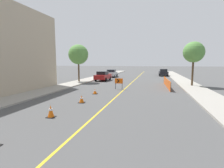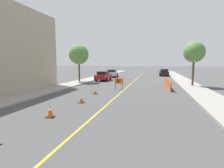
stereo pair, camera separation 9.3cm
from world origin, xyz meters
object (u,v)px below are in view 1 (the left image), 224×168
traffic_cone_fifth (82,99)px  street_tree_left_near (78,55)px  traffic_cone_farthest (95,91)px  traffic_cone_fourth (51,111)px  parked_car_curb_far (163,72)px  parked_car_curb_near (103,76)px  parked_car_curb_mid (112,73)px  street_tree_right_near (194,52)px  arrow_barricade_primary (119,82)px

traffic_cone_fifth → street_tree_left_near: street_tree_left_near is taller
traffic_cone_fifth → traffic_cone_farthest: traffic_cone_fifth is taller
traffic_cone_fourth → parked_car_curb_far: size_ratio=0.16×
parked_car_curb_near → parked_car_curb_mid: bearing=94.1°
traffic_cone_fourth → street_tree_right_near: bearing=56.3°
traffic_cone_farthest → street_tree_left_near: 11.37m
parked_car_curb_far → street_tree_right_near: 17.80m
parked_car_curb_far → street_tree_left_near: bearing=-131.4°
parked_car_curb_near → street_tree_left_near: (-2.92, -3.23, 3.45)m
parked_car_curb_far → street_tree_left_near: size_ratio=0.77×
parked_car_curb_far → parked_car_curb_near: bearing=-130.7°
traffic_cone_fourth → parked_car_curb_far: (7.64, 32.74, 0.45)m
traffic_cone_fourth → parked_car_curb_mid: parked_car_curb_mid is taller
parked_car_curb_mid → street_tree_right_near: (13.40, -11.55, 3.52)m
parked_car_curb_near → street_tree_right_near: size_ratio=0.79×
parked_car_curb_near → street_tree_left_near: 5.55m
traffic_cone_fifth → street_tree_right_near: bearing=49.4°
parked_car_curb_near → arrow_barricade_primary: bearing=-61.2°
arrow_barricade_primary → parked_car_curb_far: bearing=74.4°
traffic_cone_fourth → traffic_cone_farthest: size_ratio=1.40×
street_tree_right_near → parked_car_curb_far: bearing=98.9°
traffic_cone_fifth → parked_car_curb_far: (7.40, 29.01, 0.52)m
street_tree_left_near → street_tree_right_near: street_tree_left_near is taller
traffic_cone_farthest → arrow_barricade_primary: arrow_barricade_primary is taller
parked_car_curb_far → parked_car_curb_mid: bearing=-154.0°
parked_car_curb_mid → arrow_barricade_primary: bearing=-76.0°
parked_car_curb_near → street_tree_right_near: 14.23m
traffic_cone_fifth → parked_car_curb_far: parked_car_curb_far is taller
traffic_cone_farthest → parked_car_curb_far: 26.35m
parked_car_curb_mid → street_tree_right_near: street_tree_right_near is taller
street_tree_left_near → street_tree_right_near: size_ratio=1.02×
traffic_cone_farthest → street_tree_right_near: (10.33, 7.98, 4.08)m
arrow_barricade_primary → parked_car_curb_far: size_ratio=0.29×
arrow_barricade_primary → parked_car_curb_far: 22.63m
traffic_cone_fifth → traffic_cone_fourth: bearing=-93.8°
traffic_cone_fifth → parked_car_curb_mid: bearing=98.1°
street_tree_right_near → traffic_cone_fifth: bearing=-130.6°
traffic_cone_fifth → street_tree_left_near: size_ratio=0.10×
arrow_barricade_primary → parked_car_curb_near: size_ratio=0.29×
parked_car_curb_near → parked_car_curb_mid: same height
parked_car_curb_far → street_tree_right_near: size_ratio=0.79×
traffic_cone_fourth → parked_car_curb_far: 33.62m
traffic_cone_farthest → parked_car_curb_far: bearing=73.2°
parked_car_curb_near → street_tree_right_near: bearing=-16.0°
arrow_barricade_primary → parked_car_curb_near: 9.90m
parked_car_curb_far → traffic_cone_fifth: bearing=-106.3°
traffic_cone_fifth → parked_car_curb_mid: (-3.31, 23.32, 0.52)m
arrow_barricade_primary → parked_car_curb_near: (-4.48, 8.82, -0.10)m
arrow_barricade_primary → street_tree_right_near: street_tree_right_near is taller
parked_car_curb_near → street_tree_left_near: bearing=-130.2°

